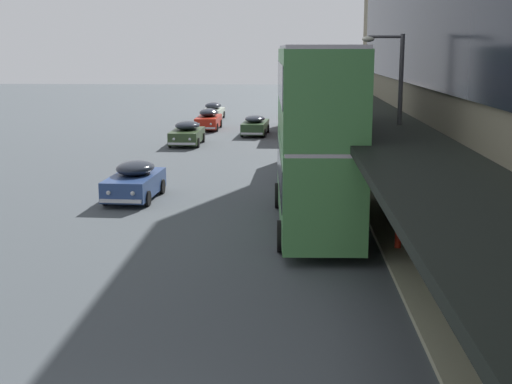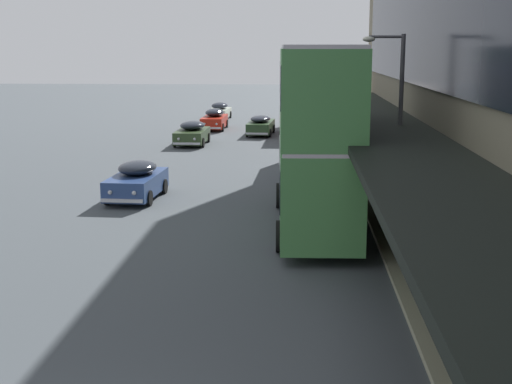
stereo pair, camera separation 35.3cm
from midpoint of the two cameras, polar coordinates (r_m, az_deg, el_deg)
transit_bus_kerbside_front at (r=24.89m, az=4.39°, el=4.81°), size 2.95×9.87×6.39m
transit_bus_kerbside_rear at (r=36.58m, az=4.25°, el=4.50°), size 3.03×10.46×3.33m
transit_bus_kerbside_far at (r=55.49m, az=3.58°, el=6.91°), size 2.85×11.46×3.44m
sedan_trailing_near at (r=30.62m, az=-10.00°, el=0.89°), size 2.10×4.43×1.61m
sedan_oncoming_rear at (r=67.69m, az=3.48°, el=6.69°), size 1.89×4.70×1.54m
sedan_lead_near at (r=65.07m, az=-3.62°, el=6.49°), size 1.95×4.43×1.52m
sedan_second_mid at (r=56.80m, az=-3.99°, el=5.83°), size 1.84×4.93×1.64m
sedan_trailing_mid at (r=52.97m, az=-0.25°, el=5.38°), size 2.00×4.94×1.47m
sedan_second_near at (r=47.74m, az=-5.74°, el=4.71°), size 2.02×4.66×1.56m
street_lamp at (r=26.05m, az=10.65°, el=6.25°), size 1.50×0.28×6.64m
fire_hydrant at (r=22.75m, az=10.86°, el=-3.55°), size 0.20×0.40×0.70m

